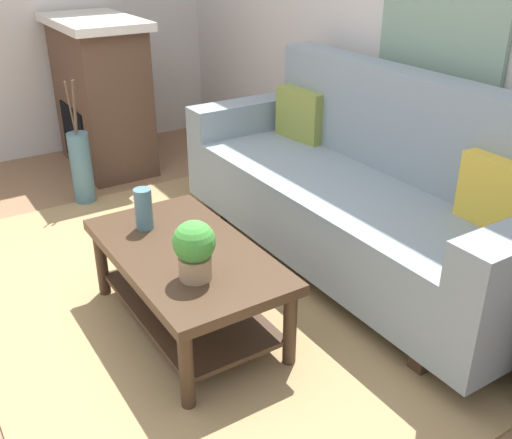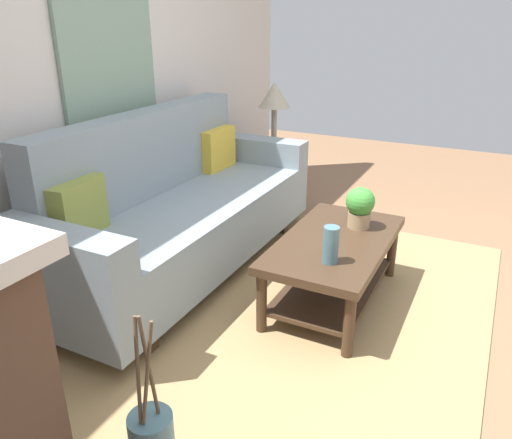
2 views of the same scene
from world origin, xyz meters
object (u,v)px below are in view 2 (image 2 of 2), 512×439
couch (178,211)px  framed_painting (110,59)px  throw_pillow_olive (79,209)px  potted_plant_tabletop (360,206)px  coffee_table (334,256)px  side_table (273,175)px  tabletop_vase (331,245)px  table_lamp (274,98)px  throw_pillow_mustard (217,149)px

couch → framed_painting: framed_painting is taller
throw_pillow_olive → potted_plant_tabletop: size_ratio=1.37×
coffee_table → potted_plant_tabletop: size_ratio=4.20×
side_table → tabletop_vase: bearing=-146.7°
tabletop_vase → side_table: 2.09m
couch → coffee_table: 1.11m
throw_pillow_olive → table_lamp: bearing=-4.0°
couch → tabletop_vase: (-0.26, -1.17, 0.10)m
tabletop_vase → couch: bearing=77.6°
potted_plant_tabletop → table_lamp: 1.71m
throw_pillow_mustard → table_lamp: (0.73, -0.16, 0.31)m
tabletop_vase → framed_painting: bearing=81.0°
coffee_table → side_table: (1.44, 1.08, -0.03)m
table_lamp → framed_painting: framed_painting is taller
coffee_table → tabletop_vase: bearing=-167.4°
couch → tabletop_vase: bearing=-102.4°
throw_pillow_olive → coffee_table: bearing=-57.6°
throw_pillow_mustard → framed_painting: size_ratio=0.42×
throw_pillow_olive → tabletop_vase: size_ratio=1.74×
throw_pillow_mustard → potted_plant_tabletop: (-0.46, -1.30, -0.11)m
coffee_table → potted_plant_tabletop: (0.24, -0.07, 0.26)m
potted_plant_tabletop → framed_painting: bearing=99.8°
coffee_table → table_lamp: size_ratio=1.93×
couch → throw_pillow_mustard: couch is taller
side_table → throw_pillow_mustard: bearing=167.9°
potted_plant_tabletop → framed_painting: (-0.28, 1.64, 0.83)m
tabletop_vase → framed_painting: size_ratio=0.24×
coffee_table → potted_plant_tabletop: bearing=-15.7°
coffee_table → table_lamp: table_lamp is taller
couch → framed_painting: (0.00, 0.47, 0.97)m
coffee_table → tabletop_vase: (-0.30, -0.07, 0.22)m
side_table → framed_painting: 1.92m
couch → throw_pillow_mustard: (0.74, 0.12, 0.25)m
couch → framed_painting: 1.08m
side_table → throw_pillow_olive: bearing=176.0°
couch → throw_pillow_olive: size_ratio=6.54×
throw_pillow_mustard → framed_painting: bearing=155.3°
coffee_table → couch: bearing=92.1°
coffee_table → potted_plant_tabletop: 0.36m
tabletop_vase → side_table: (1.74, 1.14, -0.25)m
couch → table_lamp: table_lamp is taller
throw_pillow_olive → framed_painting: 1.09m
table_lamp → coffee_table: bearing=-143.2°
couch → table_lamp: bearing=-1.3°
throw_pillow_olive → throw_pillow_mustard: (1.49, 0.00, 0.00)m
couch → potted_plant_tabletop: couch is taller
throw_pillow_olive → side_table: size_ratio=0.64×
throw_pillow_mustard → coffee_table: (-0.70, -1.23, -0.37)m
framed_painting → couch: bearing=-90.0°
coffee_table → table_lamp: 1.92m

